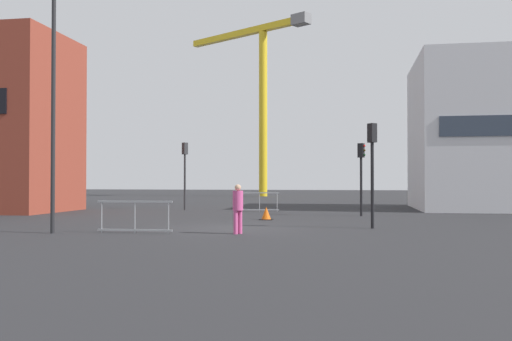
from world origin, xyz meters
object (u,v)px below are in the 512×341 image
Objects in this scene: construction_crane at (260,79)px; traffic_light_island at (361,167)px; traffic_cone_by_barrier at (266,214)px; traffic_light_crosswalk at (372,158)px; pedestrian_walking at (238,205)px; streetlamp_tall at (55,81)px; traffic_light_far at (185,165)px.

traffic_light_island is at bearing -72.42° from construction_crane.
traffic_cone_by_barrier is (-4.23, -3.31, -2.16)m from traffic_light_island.
pedestrian_walking is (-4.43, -2.87, -1.65)m from traffic_light_crosswalk.
traffic_light_far is at bearing 90.10° from streetlamp_tall.
traffic_light_island is at bearing 92.07° from traffic_light_crosswalk.
construction_crane is at bearing 99.58° from traffic_cone_by_barrier.
streetlamp_tall is 2.22× the size of traffic_light_far.
pedestrian_walking is at bearing -147.04° from traffic_light_crosswalk.
construction_crane is at bearing 104.94° from traffic_light_crosswalk.
traffic_light_far reaches higher than traffic_light_island.
traffic_light_far is 11.00m from traffic_light_island.
traffic_light_crosswalk reaches higher than traffic_cone_by_barrier.
pedestrian_walking is at bearing 8.30° from streetlamp_tall.
traffic_light_far is (0.02, -28.28, -10.20)m from construction_crane.
construction_crane is at bearing 90.05° from traffic_light_far.
construction_crane is 44.31m from pedestrian_walking.
pedestrian_walking is at bearing -112.88° from traffic_light_island.
traffic_cone_by_barrier is at bearing -80.42° from construction_crane.
construction_crane is 11.66× the size of pedestrian_walking.
traffic_light_crosswalk is 7.03m from traffic_light_island.
pedestrian_walking is (6.02, 0.88, -4.11)m from streetlamp_tall.
construction_crane is 4.74× the size of traffic_light_far.
traffic_light_crosswalk is at bearing -39.68° from traffic_cone_by_barrier.
streetlamp_tall is at bearing -133.40° from traffic_light_island.
streetlamp_tall reaches higher than traffic_cone_by_barrier.
traffic_light_crosswalk is (10.45, 3.75, -2.46)m from streetlamp_tall.
traffic_light_far is (-0.03, 14.84, -2.37)m from streetlamp_tall.
construction_crane is 35.49m from traffic_light_island.
construction_crane is 38.28m from traffic_cone_by_barrier.
traffic_light_island is 5.79m from traffic_cone_by_barrier.
streetlamp_tall is 15.21× the size of traffic_cone_by_barrier.
pedestrian_walking is at bearing -89.56° from traffic_cone_by_barrier.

